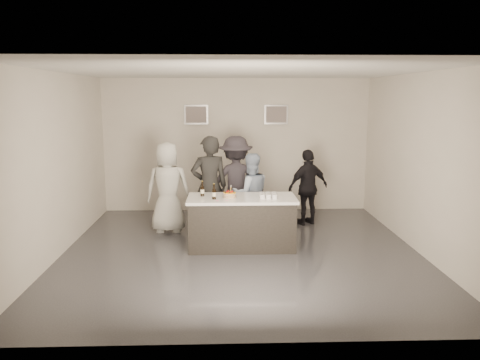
{
  "coord_description": "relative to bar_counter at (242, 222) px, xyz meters",
  "views": [
    {
      "loc": [
        -0.27,
        -7.61,
        2.61
      ],
      "look_at": [
        0.0,
        0.5,
        1.15
      ],
      "focal_mm": 35.0,
      "sensor_mm": 36.0,
      "label": 1
    }
  ],
  "objects": [
    {
      "name": "picture_right",
      "position": [
        0.88,
        2.73,
        1.75
      ],
      "size": [
        0.54,
        0.04,
        0.44
      ],
      "primitive_type": "cube",
      "color": "#B2B2B7",
      "rests_on": "wall_back"
    },
    {
      "name": "wall_left",
      "position": [
        -3.02,
        -0.24,
        1.05
      ],
      "size": [
        0.04,
        6.0,
        3.0
      ],
      "primitive_type": "cube",
      "color": "silver",
      "rests_on": "ground"
    },
    {
      "name": "beer_bottle_a",
      "position": [
        -0.68,
        0.1,
        0.58
      ],
      "size": [
        0.07,
        0.07,
        0.26
      ],
      "primitive_type": "cylinder",
      "color": "black",
      "rests_on": "bar_counter"
    },
    {
      "name": "person_guest_back",
      "position": [
        -0.07,
        1.4,
        0.46
      ],
      "size": [
        1.25,
        0.8,
        1.83
      ],
      "primitive_type": "imported",
      "rotation": [
        0.0,
        0.0,
        3.25
      ],
      "color": "#2F2B33",
      "rests_on": "ground"
    },
    {
      "name": "wall_right",
      "position": [
        2.98,
        -0.24,
        1.05
      ],
      "size": [
        0.04,
        6.0,
        3.0
      ],
      "primitive_type": "cube",
      "color": "silver",
      "rests_on": "ground"
    },
    {
      "name": "beer_bottle_b",
      "position": [
        -0.47,
        -0.16,
        0.58
      ],
      "size": [
        0.07,
        0.07,
        0.26
      ],
      "primitive_type": "cylinder",
      "color": "black",
      "rests_on": "bar_counter"
    },
    {
      "name": "ceiling",
      "position": [
        -0.02,
        -0.24,
        2.55
      ],
      "size": [
        6.0,
        6.0,
        0.0
      ],
      "primitive_type": "plane",
      "rotation": [
        3.14,
        0.0,
        0.0
      ],
      "color": "white"
    },
    {
      "name": "picture_left",
      "position": [
        -0.92,
        2.73,
        1.75
      ],
      "size": [
        0.54,
        0.04,
        0.44
      ],
      "primitive_type": "cube",
      "color": "#B2B2B7",
      "rests_on": "wall_back"
    },
    {
      "name": "floor",
      "position": [
        -0.02,
        -0.24,
        -0.45
      ],
      "size": [
        6.0,
        6.0,
        0.0
      ],
      "primitive_type": "plane",
      "color": "#3D3D42",
      "rests_on": "ground"
    },
    {
      "name": "tumbler_cluster",
      "position": [
        0.45,
        -0.07,
        0.49
      ],
      "size": [
        0.3,
        0.3,
        0.08
      ],
      "primitive_type": "cube",
      "color": "gold",
      "rests_on": "bar_counter"
    },
    {
      "name": "person_main_blue",
      "position": [
        0.2,
        0.85,
        0.33
      ],
      "size": [
        0.87,
        0.74,
        1.55
      ],
      "primitive_type": "imported",
      "rotation": [
        0.0,
        0.0,
        3.36
      ],
      "color": "#9FB2CF",
      "rests_on": "ground"
    },
    {
      "name": "wall_front",
      "position": [
        -0.02,
        -3.24,
        1.05
      ],
      "size": [
        6.0,
        0.04,
        3.0
      ],
      "primitive_type": "cube",
      "color": "silver",
      "rests_on": "ground"
    },
    {
      "name": "person_guest_right",
      "position": [
        1.41,
        1.47,
        0.33
      ],
      "size": [
        0.98,
        0.71,
        1.55
      ],
      "primitive_type": "imported",
      "rotation": [
        0.0,
        0.0,
        3.55
      ],
      "color": "black",
      "rests_on": "ground"
    },
    {
      "name": "wall_back",
      "position": [
        -0.02,
        2.76,
        1.05
      ],
      "size": [
        6.0,
        0.04,
        3.0
      ],
      "primitive_type": "cube",
      "color": "silver",
      "rests_on": "ground"
    },
    {
      "name": "person_main_black",
      "position": [
        -0.58,
        0.72,
        0.5
      ],
      "size": [
        0.77,
        0.59,
        1.9
      ],
      "primitive_type": "imported",
      "rotation": [
        0.0,
        0.0,
        3.36
      ],
      "color": "black",
      "rests_on": "ground"
    },
    {
      "name": "cake",
      "position": [
        -0.21,
        -0.03,
        0.49
      ],
      "size": [
        0.22,
        0.22,
        0.08
      ],
      "primitive_type": "cylinder",
      "color": "orange",
      "rests_on": "bar_counter"
    },
    {
      "name": "person_guest_left",
      "position": [
        -1.38,
        1.02,
        0.43
      ],
      "size": [
        0.87,
        0.58,
        1.75
      ],
      "primitive_type": "imported",
      "rotation": [
        0.0,
        0.0,
        3.12
      ],
      "color": "silver",
      "rests_on": "ground"
    },
    {
      "name": "candles",
      "position": [
        -0.31,
        -0.29,
        0.45
      ],
      "size": [
        0.24,
        0.08,
        0.01
      ],
      "primitive_type": "cube",
      "color": "pink",
      "rests_on": "bar_counter"
    },
    {
      "name": "bar_counter",
      "position": [
        0.0,
        0.0,
        0.0
      ],
      "size": [
        1.86,
        0.86,
        0.9
      ],
      "primitive_type": "cube",
      "color": "white",
      "rests_on": "ground"
    }
  ]
}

